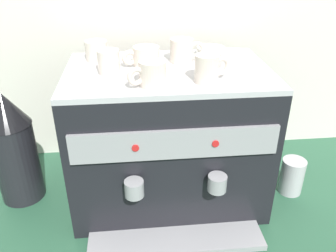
{
  "coord_description": "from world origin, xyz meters",
  "views": [
    {
      "loc": [
        -0.11,
        -1.03,
        0.84
      ],
      "look_at": [
        0.0,
        0.0,
        0.28
      ],
      "focal_mm": 37.64,
      "sensor_mm": 36.0,
      "label": 1
    }
  ],
  "objects_px": {
    "milk_pitcher": "(292,176)",
    "ceramic_bowl_1": "(211,52)",
    "ceramic_bowl_0": "(234,59)",
    "ceramic_cup_1": "(145,57)",
    "ceramic_cup_0": "(109,61)",
    "ceramic_cup_3": "(183,50)",
    "coffee_grinder": "(13,147)",
    "espresso_machine": "(168,137)",
    "ceramic_cup_2": "(97,50)",
    "ceramic_cup_4": "(208,68)",
    "ceramic_cup_5": "(151,74)"
  },
  "relations": [
    {
      "from": "espresso_machine",
      "to": "ceramic_cup_5",
      "type": "relative_size",
      "value": 5.8
    },
    {
      "from": "ceramic_cup_0",
      "to": "ceramic_cup_1",
      "type": "relative_size",
      "value": 0.86
    },
    {
      "from": "ceramic_cup_0",
      "to": "ceramic_bowl_1",
      "type": "xyz_separation_m",
      "value": [
        0.34,
        0.13,
        -0.02
      ]
    },
    {
      "from": "ceramic_bowl_0",
      "to": "milk_pitcher",
      "type": "bearing_deg",
      "value": -13.84
    },
    {
      "from": "ceramic_cup_3",
      "to": "ceramic_cup_5",
      "type": "bearing_deg",
      "value": -120.02
    },
    {
      "from": "ceramic_cup_4",
      "to": "ceramic_bowl_0",
      "type": "relative_size",
      "value": 0.96
    },
    {
      "from": "ceramic_cup_0",
      "to": "ceramic_cup_3",
      "type": "distance_m",
      "value": 0.24
    },
    {
      "from": "ceramic_cup_1",
      "to": "ceramic_cup_2",
      "type": "height_order",
      "value": "same"
    },
    {
      "from": "ceramic_cup_2",
      "to": "milk_pitcher",
      "type": "relative_size",
      "value": 0.8
    },
    {
      "from": "ceramic_cup_4",
      "to": "ceramic_cup_5",
      "type": "xyz_separation_m",
      "value": [
        -0.16,
        -0.01,
        -0.0
      ]
    },
    {
      "from": "ceramic_cup_1",
      "to": "ceramic_cup_5",
      "type": "relative_size",
      "value": 1.07
    },
    {
      "from": "ceramic_cup_0",
      "to": "ceramic_cup_5",
      "type": "relative_size",
      "value": 0.92
    },
    {
      "from": "coffee_grinder",
      "to": "espresso_machine",
      "type": "bearing_deg",
      "value": -4.33
    },
    {
      "from": "espresso_machine",
      "to": "ceramic_bowl_0",
      "type": "relative_size",
      "value": 5.72
    },
    {
      "from": "ceramic_cup_2",
      "to": "ceramic_bowl_0",
      "type": "bearing_deg",
      "value": -12.99
    },
    {
      "from": "ceramic_cup_1",
      "to": "ceramic_cup_4",
      "type": "relative_size",
      "value": 1.11
    },
    {
      "from": "ceramic_cup_3",
      "to": "ceramic_cup_4",
      "type": "height_order",
      "value": "ceramic_cup_4"
    },
    {
      "from": "ceramic_cup_1",
      "to": "coffee_grinder",
      "type": "distance_m",
      "value": 0.55
    },
    {
      "from": "ceramic_cup_3",
      "to": "ceramic_bowl_1",
      "type": "xyz_separation_m",
      "value": [
        0.1,
        0.05,
        -0.02
      ]
    },
    {
      "from": "ceramic_cup_3",
      "to": "ceramic_cup_2",
      "type": "bearing_deg",
      "value": 169.73
    },
    {
      "from": "coffee_grinder",
      "to": "milk_pitcher",
      "type": "bearing_deg",
      "value": -4.47
    },
    {
      "from": "ceramic_bowl_0",
      "to": "coffee_grinder",
      "type": "height_order",
      "value": "ceramic_bowl_0"
    },
    {
      "from": "ceramic_cup_0",
      "to": "ceramic_bowl_0",
      "type": "height_order",
      "value": "ceramic_cup_0"
    },
    {
      "from": "coffee_grinder",
      "to": "milk_pitcher",
      "type": "height_order",
      "value": "coffee_grinder"
    },
    {
      "from": "ceramic_cup_2",
      "to": "ceramic_bowl_0",
      "type": "distance_m",
      "value": 0.45
    },
    {
      "from": "ceramic_cup_3",
      "to": "coffee_grinder",
      "type": "distance_m",
      "value": 0.66
    },
    {
      "from": "ceramic_cup_0",
      "to": "ceramic_cup_3",
      "type": "height_order",
      "value": "ceramic_cup_3"
    },
    {
      "from": "milk_pitcher",
      "to": "ceramic_bowl_1",
      "type": "bearing_deg",
      "value": 150.98
    },
    {
      "from": "ceramic_bowl_1",
      "to": "coffee_grinder",
      "type": "xyz_separation_m",
      "value": [
        -0.69,
        -0.09,
        -0.29
      ]
    },
    {
      "from": "ceramic_cup_0",
      "to": "ceramic_cup_5",
      "type": "height_order",
      "value": "ceramic_cup_0"
    },
    {
      "from": "espresso_machine",
      "to": "coffee_grinder",
      "type": "distance_m",
      "value": 0.53
    },
    {
      "from": "ceramic_cup_4",
      "to": "ceramic_bowl_0",
      "type": "bearing_deg",
      "value": 49.78
    },
    {
      "from": "ceramic_cup_3",
      "to": "milk_pitcher",
      "type": "xyz_separation_m",
      "value": [
        0.4,
        -0.11,
        -0.45
      ]
    },
    {
      "from": "ceramic_cup_3",
      "to": "ceramic_cup_4",
      "type": "xyz_separation_m",
      "value": [
        0.05,
        -0.18,
        0.0
      ]
    },
    {
      "from": "ceramic_bowl_1",
      "to": "coffee_grinder",
      "type": "height_order",
      "value": "ceramic_bowl_1"
    },
    {
      "from": "ceramic_cup_1",
      "to": "ceramic_bowl_1",
      "type": "relative_size",
      "value": 1.21
    },
    {
      "from": "coffee_grinder",
      "to": "ceramic_cup_0",
      "type": "bearing_deg",
      "value": -7.69
    },
    {
      "from": "ceramic_bowl_0",
      "to": "ceramic_bowl_1",
      "type": "bearing_deg",
      "value": 117.55
    },
    {
      "from": "ceramic_cup_1",
      "to": "ceramic_cup_3",
      "type": "distance_m",
      "value": 0.13
    },
    {
      "from": "ceramic_bowl_1",
      "to": "ceramic_cup_3",
      "type": "bearing_deg",
      "value": -152.71
    },
    {
      "from": "ceramic_bowl_1",
      "to": "coffee_grinder",
      "type": "distance_m",
      "value": 0.75
    },
    {
      "from": "ceramic_bowl_1",
      "to": "ceramic_bowl_0",
      "type": "bearing_deg",
      "value": -62.45
    },
    {
      "from": "espresso_machine",
      "to": "ceramic_cup_0",
      "type": "distance_m",
      "value": 0.33
    },
    {
      "from": "ceramic_bowl_0",
      "to": "ceramic_cup_1",
      "type": "bearing_deg",
      "value": 177.01
    },
    {
      "from": "ceramic_cup_5",
      "to": "ceramic_bowl_1",
      "type": "xyz_separation_m",
      "value": [
        0.22,
        0.25,
        -0.02
      ]
    },
    {
      "from": "ceramic_cup_2",
      "to": "ceramic_cup_5",
      "type": "bearing_deg",
      "value": -56.16
    },
    {
      "from": "ceramic_cup_1",
      "to": "coffee_grinder",
      "type": "height_order",
      "value": "ceramic_cup_1"
    },
    {
      "from": "ceramic_cup_0",
      "to": "ceramic_bowl_0",
      "type": "xyz_separation_m",
      "value": [
        0.39,
        0.03,
        -0.02
      ]
    },
    {
      "from": "ceramic_bowl_0",
      "to": "ceramic_cup_4",
      "type": "bearing_deg",
      "value": -130.22
    },
    {
      "from": "espresso_machine",
      "to": "ceramic_cup_1",
      "type": "bearing_deg",
      "value": 151.78
    }
  ]
}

